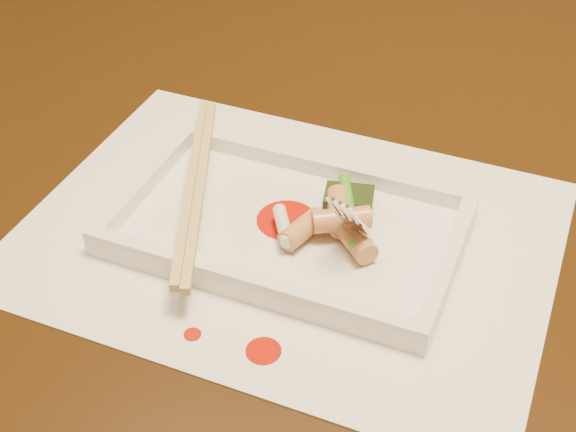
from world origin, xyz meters
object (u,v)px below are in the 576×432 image
at_px(plate_base, 288,230).
at_px(fork, 391,155).
at_px(table, 271,238).
at_px(chopstick_a, 191,183).
at_px(placemat, 288,235).

xyz_separation_m(plate_base, fork, (0.07, 0.02, 0.08)).
bearing_deg(table, fork, -31.92).
relative_size(plate_base, fork, 1.86).
distance_m(plate_base, chopstick_a, 0.08).
relative_size(placemat, chopstick_a, 1.71).
height_order(table, fork, fork).
xyz_separation_m(table, chopstick_a, (-0.02, -0.10, 0.13)).
xyz_separation_m(table, placemat, (0.06, -0.10, 0.10)).
bearing_deg(placemat, fork, 14.42).
bearing_deg(fork, chopstick_a, -173.25).
xyz_separation_m(table, fork, (0.13, -0.08, 0.18)).
relative_size(table, chopstick_a, 6.00).
bearing_deg(placemat, plate_base, 45.00).
distance_m(placemat, plate_base, 0.00).
bearing_deg(table, chopstick_a, -103.94).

